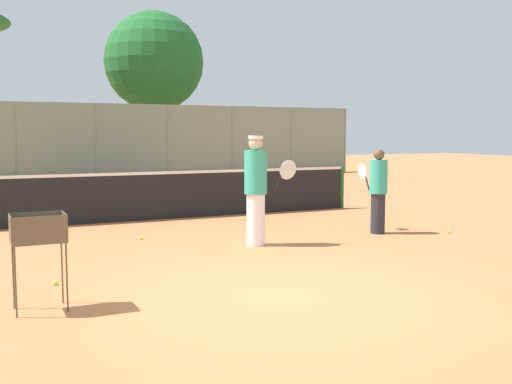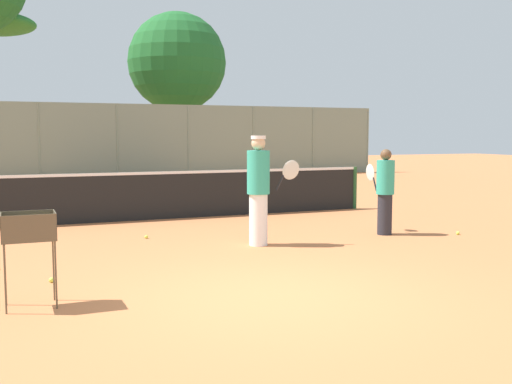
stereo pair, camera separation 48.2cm
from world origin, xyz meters
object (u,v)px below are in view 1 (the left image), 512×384
Objects in this scene: tennis_net at (134,196)px; player_white_outfit at (378,190)px; player_red_cap at (256,189)px; ball_cart at (39,236)px; parked_car at (0,161)px.

player_white_outfit reaches higher than tennis_net.
tennis_net is at bearing 46.63° from player_white_outfit.
player_white_outfit is 0.86× the size of player_red_cap.
player_white_outfit is at bearing 21.69° from ball_cart.
ball_cart is at bearing -132.04° from player_red_cap.
tennis_net is 6.68m from ball_cart.
ball_cart is 0.25× the size of parked_car.
parked_car is at bearing 15.90° from player_white_outfit.
player_white_outfit is 0.39× the size of parked_car.
tennis_net is at bearing 67.35° from ball_cart.
player_white_outfit is 2.63m from player_red_cap.
ball_cart is at bearing -91.47° from parked_car.
player_red_cap is at bearing 32.98° from ball_cart.
tennis_net is 5.26m from player_white_outfit.
player_red_cap reaches higher than tennis_net.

